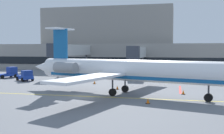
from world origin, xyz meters
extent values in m
cube|color=slate|center=(0.00, 0.00, -0.05)|extent=(120.00, 120.00, 0.10)
cube|color=yellow|center=(0.00, 0.03, 0.00)|extent=(108.00, 0.24, 0.01)
cube|color=red|center=(11.12, 8.44, 0.00)|extent=(0.30, 8.00, 0.01)
cube|color=gray|center=(-7.88, 47.37, 3.51)|extent=(72.83, 14.74, 7.02)
cube|color=gray|center=(-9.77, 51.05, 12.39)|extent=(38.48, 10.32, 10.75)
cube|color=black|center=(-7.88, 39.95, 2.48)|extent=(69.91, 0.12, 2.05)
cube|color=silver|center=(-12.36, 29.89, 5.37)|extent=(1.40, 20.22, 2.40)
cube|color=#2D333D|center=(-12.36, 18.88, 5.37)|extent=(2.40, 2.00, 2.64)
cylinder|color=#4C4C51|center=(-12.36, 38.50, 2.08)|extent=(0.44, 0.44, 4.17)
cylinder|color=#4C4C51|center=(-12.36, 20.58, 2.08)|extent=(0.44, 0.44, 4.17)
cube|color=silver|center=(2.33, 31.79, 4.88)|extent=(1.40, 16.42, 2.40)
cube|color=#2D333D|center=(2.33, 22.68, 4.88)|extent=(2.40, 2.00, 2.64)
cylinder|color=#4C4C51|center=(2.33, 38.50, 1.84)|extent=(0.44, 0.44, 3.68)
cylinder|color=#4C4C51|center=(2.33, 24.38, 1.84)|extent=(0.44, 0.44, 3.68)
cylinder|color=white|center=(4.85, 2.21, 3.02)|extent=(24.59, 9.38, 2.58)
cube|color=#145999|center=(4.85, 2.21, 2.31)|extent=(22.13, 8.44, 0.46)
cone|color=white|center=(-8.20, 5.99, 3.02)|extent=(3.83, 3.04, 2.19)
cube|color=white|center=(5.54, 9.07, 2.63)|extent=(5.89, 11.37, 0.28)
cube|color=white|center=(1.77, -3.96, 2.63)|extent=(5.89, 11.37, 0.28)
cylinder|color=gray|center=(-2.23, 6.38, 3.21)|extent=(3.37, 2.22, 1.42)
cylinder|color=gray|center=(-3.36, 2.47, 3.21)|extent=(3.37, 2.22, 1.42)
cube|color=#145999|center=(-5.18, 5.11, 6.34)|extent=(2.30, 0.88, 4.07)
cube|color=white|center=(-5.18, 5.11, 8.38)|extent=(2.88, 4.46, 0.20)
cylinder|color=#3F3F44|center=(13.92, -0.41, 1.31)|extent=(0.20, 0.20, 1.28)
cylinder|color=black|center=(13.92, -0.41, 0.45)|extent=(0.96, 0.59, 0.90)
cylinder|color=#3F3F44|center=(4.12, 4.17, 1.31)|extent=(0.20, 0.20, 1.28)
cylinder|color=black|center=(4.12, 4.17, 0.45)|extent=(0.96, 0.59, 0.90)
cylinder|color=#3F3F44|center=(3.19, 0.95, 1.31)|extent=(0.20, 0.20, 1.28)
cylinder|color=black|center=(3.19, 0.95, 0.45)|extent=(0.96, 0.59, 0.90)
cube|color=#19389E|center=(-21.62, 17.16, 0.58)|extent=(3.31, 4.27, 0.47)
cube|color=navy|center=(-21.11, 18.14, 1.46)|extent=(2.07, 2.10, 1.28)
cylinder|color=black|center=(-21.72, 18.77, 0.35)|extent=(0.57, 0.75, 0.70)
cylinder|color=black|center=(-20.24, 17.99, 0.35)|extent=(0.57, 0.75, 0.70)
cylinder|color=black|center=(-21.52, 15.55, 0.35)|extent=(0.57, 0.75, 0.70)
cube|color=#19389E|center=(-15.55, 13.40, 0.67)|extent=(3.58, 3.32, 0.63)
cube|color=navy|center=(-14.85, 12.89, 1.44)|extent=(1.98, 2.07, 0.91)
cylinder|color=black|center=(-14.13, 13.49, 0.35)|extent=(0.73, 0.64, 0.70)
cylinder|color=black|center=(-15.23, 12.02, 0.35)|extent=(0.73, 0.64, 0.70)
cylinder|color=black|center=(-15.87, 14.79, 0.35)|extent=(0.73, 0.64, 0.70)
cylinder|color=black|center=(-16.97, 13.32, 0.35)|extent=(0.73, 0.64, 0.70)
cylinder|color=white|center=(16.96, 28.90, 1.50)|extent=(4.41, 2.41, 2.31)
sphere|color=white|center=(19.14, 28.84, 1.50)|extent=(2.26, 2.26, 2.26)
sphere|color=white|center=(14.79, 28.95, 1.50)|extent=(2.26, 2.26, 2.26)
cube|color=#59595B|center=(15.66, 28.90, 0.17)|extent=(0.60, 2.08, 0.35)
cube|color=#59595B|center=(18.27, 28.90, 0.17)|extent=(0.60, 2.08, 0.35)
cone|color=orange|center=(7.76, -2.78, 0.28)|extent=(0.36, 0.36, 0.55)
cube|color=black|center=(7.76, -2.78, 0.02)|extent=(0.47, 0.47, 0.04)
cone|color=orange|center=(-2.30, 11.91, 0.28)|extent=(0.36, 0.36, 0.55)
cube|color=black|center=(-2.30, 11.91, 0.02)|extent=(0.47, 0.47, 0.04)
cone|color=orange|center=(2.59, 6.51, 0.28)|extent=(0.36, 0.36, 0.55)
cube|color=black|center=(2.59, 6.51, 0.02)|extent=(0.47, 0.47, 0.04)
cone|color=orange|center=(11.43, 4.13, 0.28)|extent=(0.36, 0.36, 0.55)
cube|color=black|center=(11.43, 4.13, 0.02)|extent=(0.47, 0.47, 0.04)
camera|label=1|loc=(10.58, -31.56, 5.58)|focal=45.30mm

